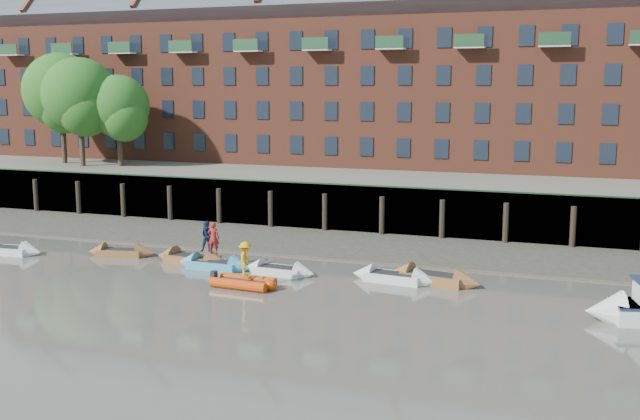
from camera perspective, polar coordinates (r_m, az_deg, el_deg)
The scene contains 18 objects.
ground at distance 30.88m, azimuth -9.52°, elevation -9.24°, with size 220.00×220.00×0.00m, color #57524A.
foreshore at distance 46.86m, azimuth 1.17°, elevation -2.65°, with size 110.00×8.00×0.50m, color #3D382F.
mud_band at distance 43.72m, azimuth -0.23°, elevation -3.53°, with size 110.00×1.60×0.10m, color #4C4336.
river_wall at distance 50.67m, azimuth 2.73°, elevation 0.10°, with size 110.00×1.23×3.30m.
bank_terrace at distance 63.70m, azimuth 6.27°, elevation 1.99°, with size 110.00×28.00×3.20m, color #5E594D.
apartment_terrace at distance 64.20m, azimuth 6.66°, elevation 12.08°, with size 80.60×15.56×20.98m.
tree_cluster at distance 66.27m, azimuth -17.84°, elevation 8.31°, with size 11.76×7.74×9.40m.
rowboat_0 at distance 47.88m, azimuth -22.66°, elevation -2.85°, with size 4.47×1.60×1.27m.
rowboat_1 at distance 45.24m, azimuth -14.91°, elevation -3.14°, with size 4.21×1.94×1.18m.
rowboat_2 at distance 42.45m, azimuth -9.72°, elevation -3.73°, with size 4.87×1.95×1.37m.
rowboat_3 at distance 41.09m, azimuth -8.07°, elevation -4.15°, with size 4.48×1.44×1.29m.
rowboat_4 at distance 39.58m, azimuth -3.16°, elevation -4.62°, with size 4.13×1.41×1.18m.
rowboat_5 at distance 38.22m, azimuth 5.65°, elevation -5.13°, with size 4.61×1.76×1.31m.
rowboat_6 at distance 38.22m, azimuth 8.65°, elevation -5.16°, with size 5.14×2.39×1.44m.
rib_tender at distance 37.19m, azimuth -5.68°, elevation -5.52°, with size 3.34×1.75×0.57m.
person_rower_a at distance 40.66m, azimuth -8.12°, elevation -2.11°, with size 0.63×0.42×1.74m, color maroon.
person_rower_b at distance 41.16m, azimuth -8.58°, elevation -2.00°, with size 0.84×0.65×1.72m, color #19233F.
person_rib_crew at distance 36.98m, azimuth -5.70°, elevation -3.75°, with size 1.13×0.65×1.75m, color orange.
Camera 1 is at (14.35, -25.51, 9.85)m, focal length 42.00 mm.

